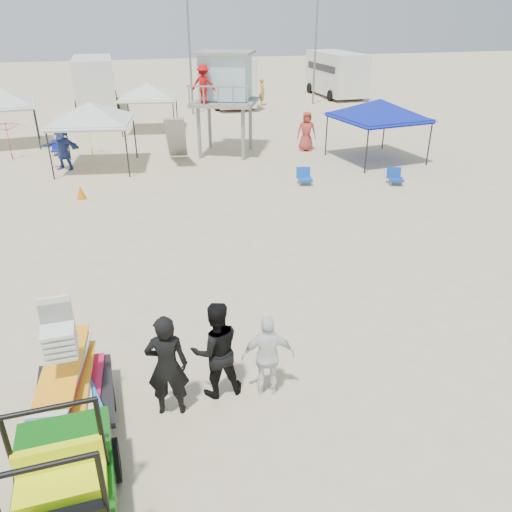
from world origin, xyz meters
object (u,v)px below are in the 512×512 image
object	(u,v)px
man_left	(167,366)
canopy_blue	(380,102)
lifeguard_tower	(222,81)
surf_trailer	(70,377)
utility_cart	(59,499)

from	to	relation	value
man_left	canopy_blue	world-z (taller)	canopy_blue
lifeguard_tower	canopy_blue	world-z (taller)	lifeguard_tower
surf_trailer	lifeguard_tower	world-z (taller)	lifeguard_tower
lifeguard_tower	canopy_blue	distance (m)	7.02
man_left	lifeguard_tower	size ratio (longest dim) A/B	0.43
utility_cart	lifeguard_tower	xyz separation A→B (m)	(6.07, 18.45, 2.41)
surf_trailer	canopy_blue	size ratio (longest dim) A/B	0.59
utility_cart	canopy_blue	xyz separation A→B (m)	(12.34, 15.38, 1.67)
utility_cart	lifeguard_tower	distance (m)	19.57
utility_cart	man_left	xyz separation A→B (m)	(1.52, 2.03, 0.08)
surf_trailer	canopy_blue	xyz separation A→B (m)	(12.33, 13.05, 1.73)
utility_cart	lifeguard_tower	size ratio (longest dim) A/B	0.56
utility_cart	canopy_blue	size ratio (longest dim) A/B	0.65
utility_cart	man_left	bearing A→B (deg)	53.21
man_left	lifeguard_tower	world-z (taller)	lifeguard_tower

